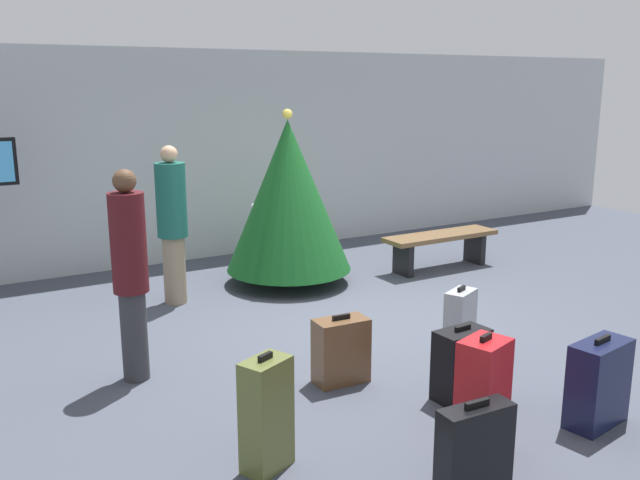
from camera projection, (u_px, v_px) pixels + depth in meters
name	position (u px, v px, depth m)	size (l,w,h in m)	color
ground_plane	(360.00, 327.00, 6.99)	(16.00, 16.00, 0.00)	#424754
back_wall	(221.00, 155.00, 9.67)	(16.00, 0.20, 2.89)	#B7BCC1
holiday_tree	(288.00, 196.00, 8.27)	(1.54, 1.54, 2.14)	#4C3319
waiting_bench	(441.00, 242.00, 9.10)	(1.65, 0.44, 0.48)	brown
traveller_0	(130.00, 270.00, 5.56)	(0.33, 0.33, 1.78)	#333338
traveller_1	(172.00, 221.00, 7.55)	(0.39, 0.39, 1.78)	gray
suitcase_0	(341.00, 351.00, 5.65)	(0.46, 0.27, 0.59)	brown
suitcase_1	(461.00, 364.00, 5.35)	(0.44, 0.27, 0.61)	black
suitcase_2	(598.00, 383.00, 4.94)	(0.54, 0.32, 0.67)	#141938
suitcase_3	(460.00, 322.00, 6.26)	(0.38, 0.30, 0.64)	#9EA0A5
suitcase_4	(483.00, 395.00, 4.60)	(0.39, 0.34, 0.82)	#B2191E
suitcase_5	(266.00, 415.00, 4.35)	(0.38, 0.32, 0.79)	#59602D
suitcase_6	(474.00, 452.00, 4.07)	(0.49, 0.19, 0.62)	black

